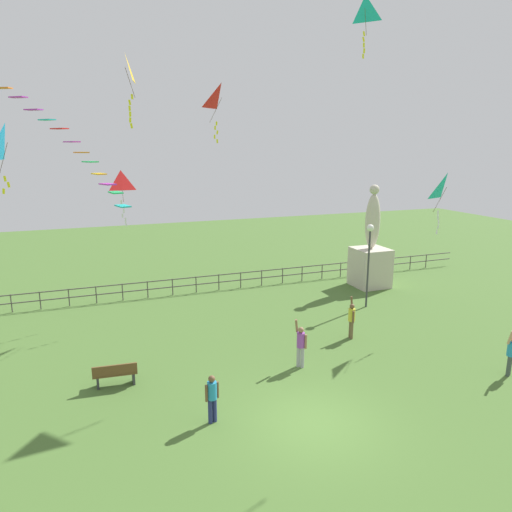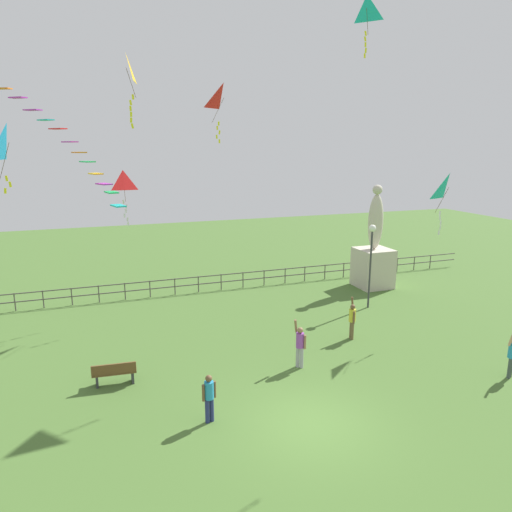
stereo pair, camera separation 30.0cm
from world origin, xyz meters
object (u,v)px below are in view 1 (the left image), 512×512
object	(u,v)px
kite_2	(365,11)
kite_4	(126,71)
kite_0	(7,144)
person_1	(352,318)
person_2	(301,344)
kite_6	(121,184)
person_0	(212,396)
park_bench	(115,374)
person_3	(511,353)
statue_monument	(371,257)
kite_3	(446,189)
kite_1	(221,99)
lamppost	(369,247)

from	to	relation	value
kite_2	kite_4	distance (m)	10.13
kite_0	person_1	bearing A→B (deg)	-11.06
person_2	kite_6	size ratio (longest dim) A/B	0.72
kite_6	person_0	bearing A→B (deg)	-83.10
park_bench	person_1	distance (m)	9.98
person_3	kite_6	size ratio (longest dim) A/B	0.68
statue_monument	person_0	world-z (taller)	statue_monument
statue_monument	person_0	xyz separation A→B (m)	(-12.61, -10.53, -0.90)
statue_monument	person_3	size ratio (longest dim) A/B	3.40
person_3	kite_3	xyz separation A→B (m)	(0.80, 4.82, 5.46)
kite_1	kite_2	bearing A→B (deg)	-48.20
park_bench	person_0	distance (m)	4.22
person_1	kite_4	xyz separation A→B (m)	(-8.59, 3.21, 10.09)
lamppost	park_bench	world-z (taller)	lamppost
person_1	person_2	size ratio (longest dim) A/B	0.98
kite_0	kite_4	size ratio (longest dim) A/B	0.87
person_0	person_1	world-z (taller)	person_1
person_2	kite_1	xyz separation A→B (m)	(-0.36, 8.83, 9.55)
person_0	person_3	xyz separation A→B (m)	(10.92, -0.89, 0.01)
kite_2	kite_6	xyz separation A→B (m)	(-9.81, 5.38, -7.25)
kite_6	kite_3	bearing A→B (deg)	-29.41
statue_monument	person_3	bearing A→B (deg)	-98.41
statue_monument	person_1	size ratio (longest dim) A/B	3.29
person_0	lamppost	bearing A→B (deg)	35.53
person_3	kite_2	bearing A→B (deg)	110.00
statue_monument	kite_4	size ratio (longest dim) A/B	2.15
person_3	kite_4	size ratio (longest dim) A/B	0.63
park_bench	person_0	size ratio (longest dim) A/B	0.99
person_1	kite_0	distance (m)	15.02
park_bench	kite_2	size ratio (longest dim) A/B	0.63
person_0	kite_0	xyz separation A→B (m)	(-5.51, 6.58, 7.38)
person_3	kite_2	xyz separation A→B (m)	(-2.48, 6.82, 12.77)
kite_0	kite_6	distance (m)	6.55
person_1	park_bench	bearing A→B (deg)	-175.56
kite_4	kite_2	bearing A→B (deg)	-7.95
kite_4	kite_3	bearing A→B (deg)	-14.48
kite_3	person_3	bearing A→B (deg)	-99.42
person_2	kite_0	distance (m)	12.78
park_bench	kite_3	world-z (taller)	kite_3
park_bench	person_1	world-z (taller)	person_1
statue_monument	person_1	distance (m)	8.37
kite_6	kite_0	bearing A→B (deg)	-131.24
person_0	person_2	world-z (taller)	person_2
person_0	kite_6	xyz separation A→B (m)	(-1.37, 11.31, 5.53)
kite_0	kite_1	distance (m)	10.56
statue_monument	kite_1	distance (m)	12.47
kite_1	kite_6	distance (m)	6.53
statue_monument	kite_2	world-z (taller)	kite_2
lamppost	kite_4	bearing A→B (deg)	-179.62
person_3	kite_0	world-z (taller)	kite_0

